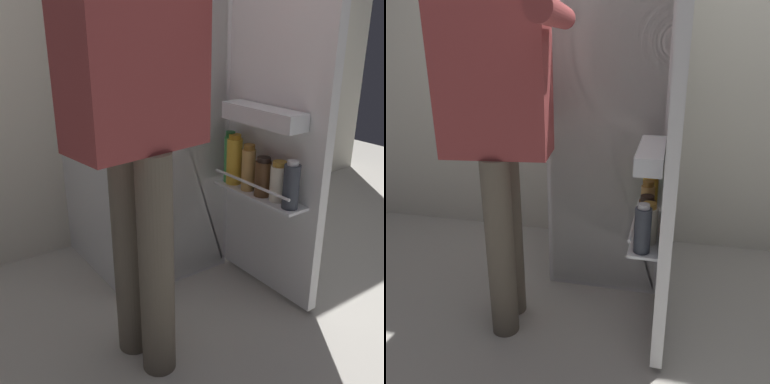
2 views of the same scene
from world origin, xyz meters
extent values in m
plane|color=#B7B2A8|center=(0.00, 0.00, 0.00)|extent=(6.00, 6.00, 0.00)
cube|color=silver|center=(0.00, 0.94, 1.33)|extent=(4.40, 0.10, 2.66)
cube|color=white|center=(0.00, 0.57, 0.87)|extent=(0.58, 0.64, 1.74)
cube|color=white|center=(0.00, 0.25, 0.87)|extent=(0.54, 0.01, 1.70)
cube|color=white|center=(0.00, 0.30, 0.88)|extent=(0.50, 0.09, 0.01)
cube|color=white|center=(0.32, -0.03, 0.87)|extent=(0.05, 0.56, 1.69)
cube|color=white|center=(0.23, -0.03, 0.49)|extent=(0.12, 0.46, 0.01)
cylinder|color=silver|center=(0.18, -0.03, 0.55)|extent=(0.01, 0.45, 0.01)
cube|color=white|center=(0.23, -0.03, 0.83)|extent=(0.10, 0.39, 0.07)
cylinder|color=#EDE5CC|center=(0.24, -0.13, 0.57)|extent=(0.07, 0.07, 0.15)
cylinder|color=#B78933|center=(0.24, -0.13, 0.65)|extent=(0.06, 0.06, 0.02)
cylinder|color=tan|center=(0.23, 0.03, 0.58)|extent=(0.06, 0.06, 0.18)
cylinder|color=#996623|center=(0.23, 0.03, 0.69)|extent=(0.05, 0.05, 0.02)
cylinder|color=gold|center=(0.23, 0.13, 0.60)|extent=(0.07, 0.07, 0.21)
cylinder|color=#BC8419|center=(0.23, 0.13, 0.71)|extent=(0.05, 0.05, 0.02)
cylinder|color=brown|center=(0.23, -0.05, 0.57)|extent=(0.07, 0.07, 0.15)
cylinder|color=black|center=(0.23, -0.05, 0.65)|extent=(0.06, 0.06, 0.02)
cylinder|color=#333842|center=(0.23, -0.21, 0.58)|extent=(0.06, 0.06, 0.18)
cylinder|color=silver|center=(0.23, -0.21, 0.68)|extent=(0.05, 0.05, 0.02)
cylinder|color=green|center=(0.23, 0.16, 0.60)|extent=(0.05, 0.05, 0.21)
cylinder|color=#195B28|center=(0.23, 0.16, 0.71)|extent=(0.04, 0.04, 0.03)
cylinder|color=#665B4C|center=(-0.39, -0.03, 0.41)|extent=(0.12, 0.12, 0.82)
cylinder|color=#665B4C|center=(-0.37, -0.19, 0.41)|extent=(0.12, 0.12, 0.82)
cube|color=#9E3D3D|center=(-0.38, -0.11, 1.10)|extent=(0.45, 0.27, 0.58)
cylinder|color=#9E3D3D|center=(-0.41, 0.10, 1.08)|extent=(0.08, 0.08, 0.54)
cylinder|color=#9E3D3D|center=(-0.08, -0.29, 1.33)|extent=(0.15, 0.55, 0.08)
camera|label=1|loc=(-1.03, -1.33, 1.20)|focal=42.21mm
camera|label=2|loc=(0.30, -1.62, 1.25)|focal=38.13mm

